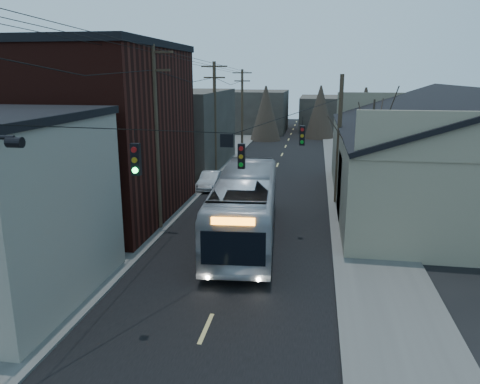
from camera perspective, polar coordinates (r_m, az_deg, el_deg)
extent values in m
cube|color=black|center=(37.22, 3.58, 0.99)|extent=(9.00, 110.00, 0.02)
cube|color=#474744|center=(38.36, -6.12, 1.42)|extent=(4.00, 110.00, 0.12)
cube|color=#474744|center=(37.17, 13.61, 0.68)|extent=(4.00, 110.00, 0.12)
cube|color=black|center=(29.54, -18.14, 6.69)|extent=(10.00, 12.00, 10.00)
cube|color=#312C27|center=(44.30, -7.98, 7.60)|extent=(9.00, 14.00, 7.00)
cube|color=#7C745A|center=(33.06, 25.78, 2.31)|extent=(16.00, 20.00, 5.00)
cube|color=black|center=(31.64, 19.50, 9.41)|extent=(8.16, 20.60, 2.86)
cube|color=#312C27|center=(71.90, 1.59, 9.84)|extent=(10.00, 12.00, 6.00)
cube|color=#312C27|center=(76.39, 11.94, 9.43)|extent=(12.00, 14.00, 5.00)
cone|color=black|center=(26.70, 15.56, 3.09)|extent=(0.40, 0.40, 7.20)
cylinder|color=#382B1E|center=(25.75, -10.16, 6.15)|extent=(0.28, 0.28, 10.00)
cube|color=#382B1E|center=(25.53, -10.63, 16.42)|extent=(2.20, 0.12, 0.12)
cylinder|color=#382B1E|center=(40.15, -3.08, 8.83)|extent=(0.28, 0.28, 9.50)
cube|color=#382B1E|center=(39.97, -3.17, 15.05)|extent=(2.20, 0.12, 0.12)
cylinder|color=#382B1E|center=(54.87, 0.27, 10.04)|extent=(0.28, 0.28, 9.00)
cube|color=#382B1E|center=(54.72, 0.27, 14.33)|extent=(2.20, 0.12, 0.12)
cylinder|color=#382B1E|center=(31.40, 11.96, 6.11)|extent=(0.28, 0.28, 8.50)
cube|color=black|center=(14.85, -12.57, 3.90)|extent=(0.28, 0.20, 1.00)
cube|color=black|center=(18.56, 0.18, 4.39)|extent=(0.28, 0.20, 1.00)
cube|color=black|center=(24.27, 7.59, 6.84)|extent=(0.28, 0.20, 1.00)
imported|color=#9FA2AA|center=(24.52, 0.66, -1.74)|extent=(3.89, 12.94, 3.55)
imported|color=#A7AAAE|center=(35.69, -3.63, 1.45)|extent=(1.37, 3.88, 1.28)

